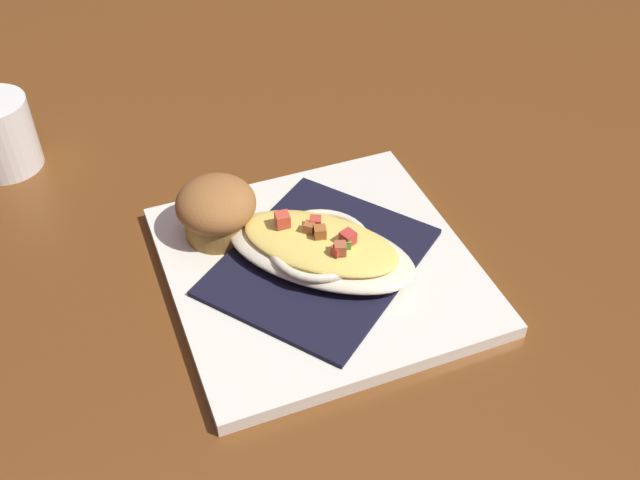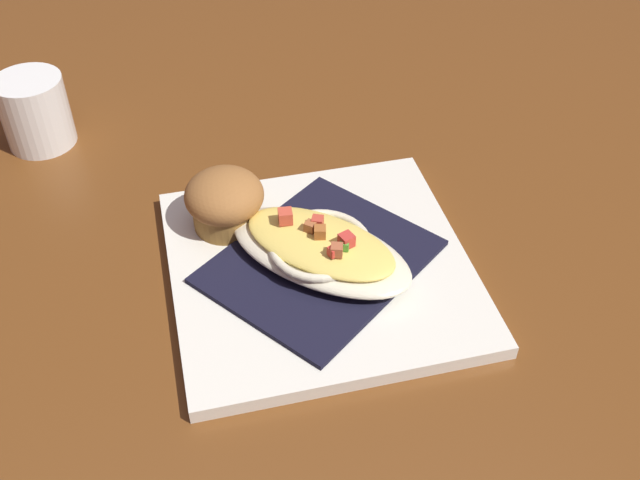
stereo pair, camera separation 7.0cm
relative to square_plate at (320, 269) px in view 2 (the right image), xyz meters
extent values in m
plane|color=brown|center=(0.00, 0.00, -0.01)|extent=(2.60, 2.60, 0.00)
cube|color=white|center=(0.00, 0.00, 0.00)|extent=(0.30, 0.30, 0.01)
cube|color=black|center=(0.00, 0.00, 0.01)|extent=(0.25, 0.26, 0.01)
ellipsoid|color=beige|center=(0.00, 0.00, 0.02)|extent=(0.19, 0.20, 0.02)
torus|color=beige|center=(0.00, 0.00, 0.03)|extent=(0.14, 0.14, 0.01)
ellipsoid|color=#EDD15E|center=(0.00, 0.00, 0.03)|extent=(0.16, 0.17, 0.02)
cube|color=#B05A37|center=(0.03, 0.01, 0.05)|extent=(0.01, 0.01, 0.01)
cube|color=green|center=(0.02, 0.02, 0.05)|extent=(0.01, 0.01, 0.01)
cube|color=#D24A34|center=(-0.03, -0.03, 0.05)|extent=(0.01, 0.01, 0.01)
cube|color=#C84330|center=(-0.01, 0.00, 0.05)|extent=(0.01, 0.01, 0.01)
cube|color=red|center=(0.02, 0.02, 0.05)|extent=(0.02, 0.02, 0.01)
cube|color=red|center=(0.03, 0.01, 0.05)|extent=(0.01, 0.01, 0.01)
cube|color=#AB5D27|center=(0.00, 0.00, 0.05)|extent=(0.01, 0.01, 0.01)
cube|color=#AA5D33|center=(-0.01, -0.01, 0.05)|extent=(0.01, 0.01, 0.01)
cylinder|color=olive|center=(-0.07, -0.08, 0.02)|extent=(0.07, 0.07, 0.03)
ellipsoid|color=#996230|center=(-0.07, -0.08, 0.04)|extent=(0.08, 0.08, 0.05)
ellipsoid|color=#4C0F23|center=(-0.07, -0.08, 0.05)|extent=(0.03, 0.03, 0.01)
cylinder|color=white|center=(-0.27, -0.29, 0.03)|extent=(0.08, 0.08, 0.08)
torus|color=white|center=(-0.32, -0.27, 0.04)|extent=(0.05, 0.03, 0.05)
cylinder|color=#4C2D14|center=(-0.27, -0.29, 0.02)|extent=(0.07, 0.07, 0.05)
camera|label=1|loc=(0.49, -0.15, 0.51)|focal=42.50mm
camera|label=2|loc=(0.51, -0.09, 0.51)|focal=42.50mm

